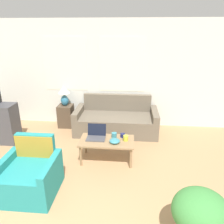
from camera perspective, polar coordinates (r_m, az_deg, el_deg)
The scene contains 12 objects.
wall_back at distance 5.50m, azimuth -3.90°, elevation 9.81°, with size 6.62×0.06×2.60m.
couch at distance 5.31m, azimuth 1.11°, elevation -2.34°, with size 1.95×0.88×0.85m.
armchair at distance 3.65m, azimuth -20.48°, elevation -15.32°, with size 0.81×0.77×0.83m.
side_table at distance 5.70m, azimuth -11.95°, elevation -0.98°, with size 0.36×0.36×0.56m.
table_lamp at distance 5.51m, azimuth -12.39°, elevation 4.66°, with size 0.29×0.29×0.50m.
coffee_table at distance 4.10m, azimuth -1.37°, elevation -7.97°, with size 1.01×0.54×0.42m.
laptop at distance 4.15m, azimuth -4.13°, elevation -6.04°, with size 0.35×0.29×0.24m.
cup_navy at distance 4.05m, azimuth 3.60°, elevation -6.82°, with size 0.09×0.09×0.10m.
cup_yellow at distance 4.15m, azimuth 0.56°, elevation -6.08°, with size 0.10×0.10×0.10m.
cup_white at distance 4.18m, azimuth 2.83°, elevation -6.11°, with size 0.09×0.09×0.07m.
snack_bowl at distance 3.97m, azimuth 0.69°, elevation -7.58°, with size 0.19×0.19×0.08m.
potted_plant at distance 2.83m, azimuth 22.11°, elevation -23.42°, with size 0.64×0.64×0.70m.
Camera 1 is at (0.85, -1.46, 2.33)m, focal length 35.00 mm.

